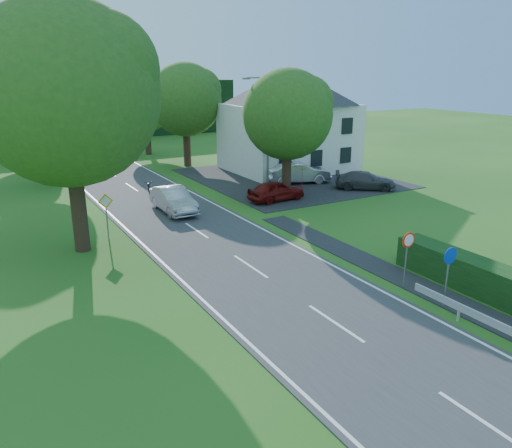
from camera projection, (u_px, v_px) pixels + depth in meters
road at (230, 253)px, 23.92m from camera, size 7.00×80.00×0.04m
parking_pad at (288, 178)px, 40.40m from camera, size 14.00×16.00×0.04m
line_edge_left at (165, 265)px, 22.36m from camera, size 0.12×80.00×0.01m
line_edge_right at (286, 241)px, 25.47m from camera, size 0.12×80.00×0.01m
line_centre at (230, 253)px, 23.91m from camera, size 0.12×80.00×0.01m
tree_main at (70, 130)px, 22.63m from camera, size 9.40×9.40×11.64m
tree_left_far at (45, 128)px, 36.78m from camera, size 7.00×7.00×8.58m
tree_right_far at (186, 115)px, 44.09m from camera, size 7.40×7.40×9.09m
tree_left_back at (32, 118)px, 47.00m from camera, size 6.60×6.60×8.07m
tree_right_back at (147, 117)px, 50.45m from camera, size 6.20×6.20×7.56m
tree_right_mid at (287, 134)px, 33.32m from camera, size 7.00×7.00×8.58m
treeline_right at (122, 109)px, 64.71m from camera, size 30.00×5.00×7.00m
house_white at (289, 119)px, 42.53m from camera, size 10.60×8.40×8.60m
streetlight at (266, 129)px, 34.71m from camera, size 2.03×0.18×8.00m
sign_roundabout at (449, 265)px, 18.03m from camera, size 0.64×0.08×2.37m
sign_speed_limit at (408, 247)px, 19.65m from camera, size 0.64×0.11×2.37m
sign_priority_left at (106, 208)px, 25.38m from camera, size 0.78×0.09×2.44m
moving_car at (174, 200)px, 30.53m from camera, size 1.63×4.59×1.51m
motorcycle at (149, 187)px, 35.14m from camera, size 1.05×1.87×0.93m
parked_car_red at (276, 191)px, 33.19m from camera, size 4.07×1.87×1.35m
parked_car_silver_a at (299, 173)px, 38.32m from camera, size 5.13×3.11×1.60m
parked_car_grey at (365, 180)px, 36.40m from camera, size 4.51×4.10×1.27m
parked_car_silver_b at (333, 163)px, 42.87m from camera, size 5.32×3.07×1.39m
parasol at (302, 176)px, 36.72m from camera, size 2.22×2.25×1.74m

